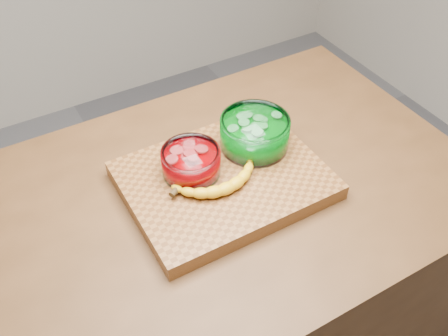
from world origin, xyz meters
TOP-DOWN VIEW (x-y plane):
  - counter at (0.00, 0.00)m, footprint 1.20×0.80m
  - cutting_board at (0.00, 0.00)m, footprint 0.45×0.35m
  - bowl_red at (-0.06, 0.04)m, footprint 0.13×0.13m
  - bowl_green at (0.11, 0.05)m, footprint 0.17×0.17m
  - banana at (-0.03, -0.03)m, footprint 0.24×0.11m

SIDE VIEW (x-z plane):
  - counter at x=0.00m, z-range 0.00..0.90m
  - cutting_board at x=0.00m, z-range 0.90..0.94m
  - banana at x=-0.03m, z-range 0.94..0.97m
  - bowl_red at x=-0.06m, z-range 0.94..1.00m
  - bowl_green at x=0.11m, z-range 0.94..1.02m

